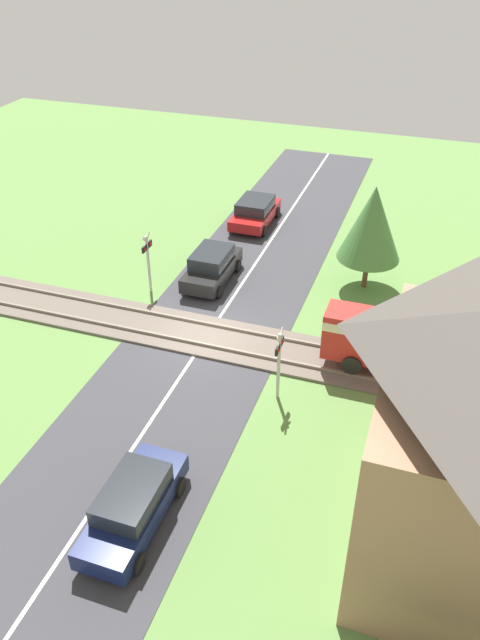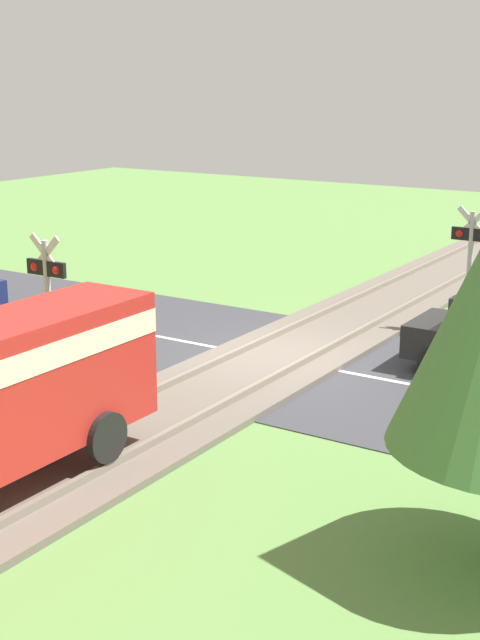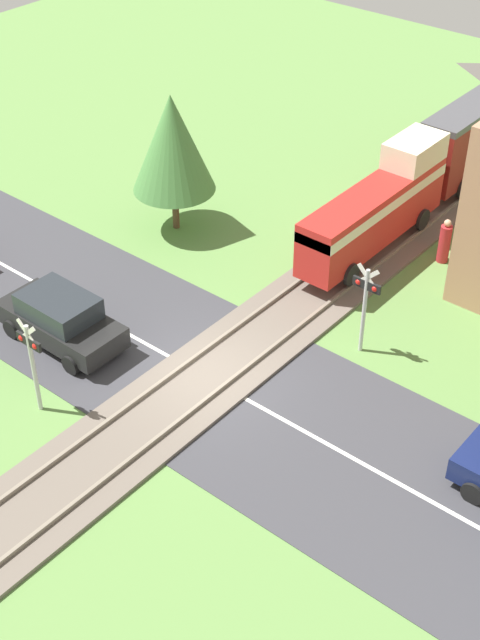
% 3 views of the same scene
% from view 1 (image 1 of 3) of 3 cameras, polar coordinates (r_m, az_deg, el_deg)
% --- Properties ---
extents(ground_plane, '(60.00, 60.00, 0.00)m').
position_cam_1_polar(ground_plane, '(26.04, -3.07, -1.60)').
color(ground_plane, '#5B8442').
extents(road_surface, '(48.00, 6.40, 0.02)m').
position_cam_1_polar(road_surface, '(26.04, -3.07, -1.59)').
color(road_surface, '#38383D').
rests_on(road_surface, ground_plane).
extents(track_bed, '(2.80, 48.00, 0.24)m').
position_cam_1_polar(track_bed, '(26.00, -3.07, -1.48)').
color(track_bed, '#665B51').
rests_on(track_bed, ground_plane).
extents(car_near_crossing, '(4.03, 1.87, 1.61)m').
position_cam_1_polar(car_near_crossing, '(29.52, -2.59, 4.96)').
color(car_near_crossing, black).
rests_on(car_near_crossing, ground_plane).
extents(car_far_side, '(4.31, 1.79, 1.53)m').
position_cam_1_polar(car_far_side, '(18.84, -9.73, -16.26)').
color(car_far_side, '#141E4C').
rests_on(car_far_side, ground_plane).
extents(car_behind_queue, '(4.01, 2.05, 1.47)m').
position_cam_1_polar(car_behind_queue, '(35.22, 1.39, 9.90)').
color(car_behind_queue, '#A81919').
rests_on(car_behind_queue, ground_plane).
extents(crossing_signal_west_approach, '(0.90, 0.18, 2.94)m').
position_cam_1_polar(crossing_signal_west_approach, '(28.49, -8.44, 5.90)').
color(crossing_signal_west_approach, '#B7B7B7').
rests_on(crossing_signal_west_approach, ground_plane).
extents(crossing_signal_east_approach, '(0.90, 0.18, 2.94)m').
position_cam_1_polar(crossing_signal_east_approach, '(21.91, 3.60, -3.26)').
color(crossing_signal_east_approach, '#B7B7B7').
rests_on(crossing_signal_east_approach, ground_plane).
extents(station_building, '(7.88, 5.30, 7.79)m').
position_cam_1_polar(station_building, '(17.11, 20.59, -10.30)').
color(station_building, '#AD7A5B').
rests_on(station_building, ground_plane).
extents(pedestrian_by_station, '(0.39, 0.39, 1.59)m').
position_cam_1_polar(pedestrian_by_station, '(22.67, 18.17, -7.56)').
color(pedestrian_by_station, '#B2282D').
rests_on(pedestrian_by_station, ground_plane).
extents(tree_roadside_hedge, '(2.87, 2.87, 4.98)m').
position_cam_1_polar(tree_roadside_hedge, '(28.56, 11.97, 8.65)').
color(tree_roadside_hedge, brown).
rests_on(tree_roadside_hedge, ground_plane).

